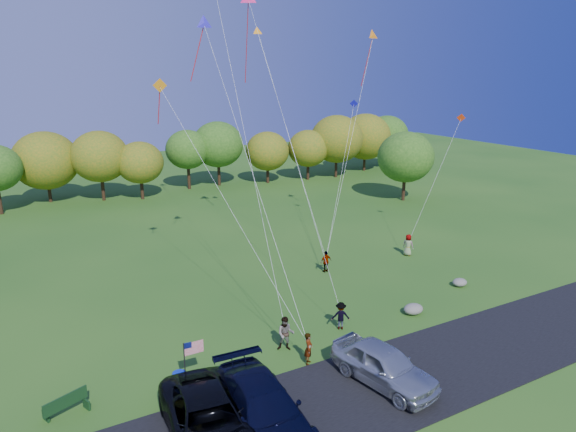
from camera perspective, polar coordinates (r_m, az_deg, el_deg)
name	(u,v)px	position (r m, az deg, el deg)	size (l,w,h in m)	color
ground	(330,347)	(27.17, 4.70, -14.27)	(140.00, 140.00, 0.00)	#265518
asphalt_lane	(380,387)	(24.44, 10.14, -18.17)	(44.00, 6.00, 0.06)	black
treeline	(155,155)	(58.67, -14.54, 6.58)	(76.00, 27.81, 8.33)	#392414
minivan_dark	(209,422)	(20.87, -8.79, -21.68)	(2.98, 6.46, 1.80)	black
minivan_navy	(264,408)	(21.28, -2.69, -20.57)	(2.57, 6.32, 1.83)	black
minivan_silver	(384,365)	(24.22, 10.58, -15.96)	(2.10, 5.22, 1.78)	#AFB4BA
flyer_a	(309,348)	(25.34, 2.30, -14.49)	(0.59, 0.39, 1.62)	#4C4C59
flyer_b	(286,334)	(26.40, -0.26, -12.94)	(0.87, 0.68, 1.79)	#4C4C59
flyer_c	(341,316)	(28.53, 5.87, -10.96)	(1.00, 0.58, 1.55)	#4C4C59
flyer_d	(326,262)	(36.04, 4.25, -5.07)	(0.90, 0.37, 1.53)	#4C4C59
flyer_e	(408,245)	(40.12, 13.20, -3.15)	(0.81, 0.53, 1.67)	#4C4C59
park_bench	(66,404)	(23.95, -23.46, -18.65)	(1.80, 0.97, 1.03)	#133516
trash_barrel	(180,382)	(24.12, -11.93, -17.59)	(0.60, 0.60, 0.90)	#0C27B4
flag_assembly	(190,354)	(23.27, -10.81, -14.87)	(0.91, 0.59, 2.45)	black
boulder_near	(413,309)	(31.06, 13.75, -10.01)	(1.20, 0.94, 0.60)	gray
boulder_far	(460,282)	(35.66, 18.54, -7.01)	(0.99, 0.82, 0.52)	gray
kites_aloft	(263,2)	(36.08, -2.85, 22.69)	(22.66, 7.39, 16.55)	#F31B73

